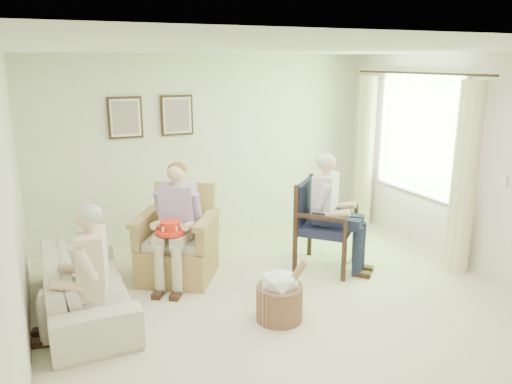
% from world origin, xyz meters
% --- Properties ---
extents(floor, '(5.50, 5.50, 0.00)m').
position_xyz_m(floor, '(0.00, 0.00, 0.00)').
color(floor, beige).
rests_on(floor, ground).
extents(back_wall, '(5.00, 0.04, 2.60)m').
position_xyz_m(back_wall, '(0.00, 2.75, 1.30)').
color(back_wall, silver).
rests_on(back_wall, ground).
extents(left_wall, '(0.04, 5.50, 2.60)m').
position_xyz_m(left_wall, '(-2.50, 0.00, 1.30)').
color(left_wall, silver).
rests_on(left_wall, ground).
extents(right_wall, '(0.04, 5.50, 2.60)m').
position_xyz_m(right_wall, '(2.50, 0.00, 1.30)').
color(right_wall, silver).
rests_on(right_wall, ground).
extents(ceiling, '(5.00, 5.50, 0.02)m').
position_xyz_m(ceiling, '(0.00, 0.00, 2.60)').
color(ceiling, white).
rests_on(ceiling, back_wall).
extents(window, '(0.13, 2.50, 1.63)m').
position_xyz_m(window, '(2.46, 1.20, 1.58)').
color(window, '#2D6B23').
rests_on(window, right_wall).
extents(curtain_left, '(0.34, 0.34, 2.30)m').
position_xyz_m(curtain_left, '(2.33, 0.22, 1.15)').
color(curtain_left, beige).
rests_on(curtain_left, ground).
extents(curtain_right, '(0.34, 0.34, 2.30)m').
position_xyz_m(curtain_right, '(2.33, 2.18, 1.15)').
color(curtain_right, beige).
rests_on(curtain_right, ground).
extents(framed_print_left, '(0.45, 0.05, 0.55)m').
position_xyz_m(framed_print_left, '(-1.15, 2.71, 1.78)').
color(framed_print_left, '#382114').
rests_on(framed_print_left, back_wall).
extents(framed_print_right, '(0.45, 0.05, 0.55)m').
position_xyz_m(framed_print_right, '(-0.45, 2.71, 1.78)').
color(framed_print_right, '#382114').
rests_on(framed_print_right, back_wall).
extents(wicker_armchair, '(0.85, 0.84, 1.08)m').
position_xyz_m(wicker_armchair, '(-0.87, 1.42, 0.34)').
color(wicker_armchair, tan).
rests_on(wicker_armchair, ground).
extents(wood_armchair, '(0.70, 0.66, 1.07)m').
position_xyz_m(wood_armchair, '(0.89, 1.02, 0.59)').
color(wood_armchair, black).
rests_on(wood_armchair, ground).
extents(sofa, '(1.99, 0.78, 0.58)m').
position_xyz_m(sofa, '(-1.95, 0.97, 0.29)').
color(sofa, beige).
rests_on(sofa, ground).
extents(person_wicker, '(0.40, 0.63, 1.37)m').
position_xyz_m(person_wicker, '(-0.87, 1.27, 0.81)').
color(person_wicker, '#C2B69C').
rests_on(person_wicker, ground).
extents(person_dark, '(0.40, 0.62, 1.42)m').
position_xyz_m(person_dark, '(0.89, 0.85, 0.85)').
color(person_dark, '#181D34').
rests_on(person_dark, ground).
extents(person_sofa, '(0.42, 0.63, 1.25)m').
position_xyz_m(person_sofa, '(-1.95, 0.41, 0.71)').
color(person_sofa, beige).
rests_on(person_sofa, ground).
extents(red_hat, '(0.32, 0.32, 0.14)m').
position_xyz_m(red_hat, '(-1.01, 1.11, 0.72)').
color(red_hat, red).
rests_on(red_hat, person_wicker).
extents(hatbox, '(0.58, 0.58, 0.68)m').
position_xyz_m(hatbox, '(-0.22, -0.00, 0.27)').
color(hatbox, '#A37158').
rests_on(hatbox, ground).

